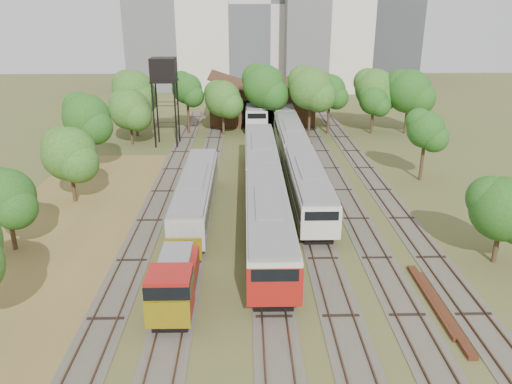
{
  "coord_description": "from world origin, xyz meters",
  "views": [
    {
      "loc": [
        -3.63,
        -22.05,
        17.37
      ],
      "look_at": [
        -2.76,
        17.97,
        2.5
      ],
      "focal_mm": 35.0,
      "sensor_mm": 36.0,
      "label": 1
    }
  ],
  "objects_px": {
    "railcar_red_set": "(264,187)",
    "water_tower": "(164,72)",
    "railcar_green_set": "(291,139)",
    "shunter_locomotive": "(175,284)"
  },
  "relations": [
    {
      "from": "railcar_red_set",
      "to": "water_tower",
      "type": "relative_size",
      "value": 3.04
    },
    {
      "from": "railcar_green_set",
      "to": "water_tower",
      "type": "relative_size",
      "value": 4.58
    },
    {
      "from": "shunter_locomotive",
      "to": "water_tower",
      "type": "height_order",
      "value": "water_tower"
    },
    {
      "from": "railcar_red_set",
      "to": "railcar_green_set",
      "type": "bearing_deg",
      "value": 77.3
    },
    {
      "from": "railcar_red_set",
      "to": "railcar_green_set",
      "type": "relative_size",
      "value": 0.66
    },
    {
      "from": "railcar_green_set",
      "to": "water_tower",
      "type": "bearing_deg",
      "value": 161.7
    },
    {
      "from": "shunter_locomotive",
      "to": "water_tower",
      "type": "distance_m",
      "value": 40.03
    },
    {
      "from": "railcar_green_set",
      "to": "shunter_locomotive",
      "type": "bearing_deg",
      "value": -106.64
    },
    {
      "from": "railcar_red_set",
      "to": "water_tower",
      "type": "xyz_separation_m",
      "value": [
        -12.04,
        23.05,
        7.42
      ]
    },
    {
      "from": "shunter_locomotive",
      "to": "water_tower",
      "type": "bearing_deg",
      "value": 98.85
    }
  ]
}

